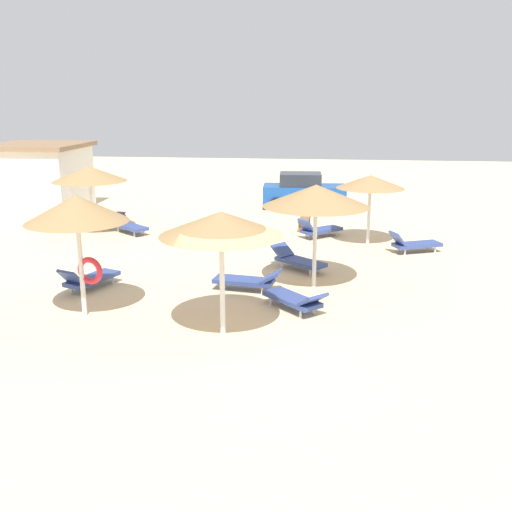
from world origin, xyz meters
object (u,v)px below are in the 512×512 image
parasol_2 (77,210)px  parked_car (303,191)px  lounger_4 (129,225)px  lounger_5 (414,244)px  lounger_6 (248,280)px  parasol_3 (221,224)px  lounger_2 (89,278)px  bench_1 (305,221)px  beach_cabana (40,177)px  lounger_1 (297,260)px  lounger_3 (295,299)px  bench_0 (113,218)px  parasol_4 (89,174)px  parasol_1 (316,196)px  lounger_0 (319,229)px  parasol_0 (371,182)px

parasol_2 → parked_car: (4.81, 15.45, -1.87)m
lounger_4 → parked_car: parked_car is taller
lounger_5 → lounger_6: 7.14m
parasol_3 → lounger_5: bearing=56.2°
lounger_6 → parked_car: bearing=85.7°
lounger_2 → bench_1: size_ratio=1.29×
lounger_5 → beach_cabana: bearing=160.5°
bench_1 → beach_cabana: 13.01m
lounger_1 → lounger_2: size_ratio=0.95×
parked_car → lounger_3: bearing=-88.3°
lounger_5 → bench_0: size_ratio=1.27×
parasol_4 → bench_0: size_ratio=1.91×
lounger_1 → lounger_5: lounger_5 is taller
parasol_1 → parasol_2: parasol_2 is taller
bench_0 → bench_1: 8.09m
lounger_5 → bench_1: lounger_5 is taller
lounger_0 → bench_0: (-8.70, 1.04, 0.02)m
lounger_3 → parked_car: size_ratio=0.44×
lounger_1 → bench_0: 9.81m
parasol_2 → bench_1: (5.07, 10.59, -2.35)m
lounger_1 → lounger_0: bearing=82.3°
parasol_0 → parasol_2: size_ratio=0.84×
parasol_2 → beach_cabana: 15.28m
lounger_1 → lounger_3: size_ratio=1.03×
parasol_4 → lounger_5: 12.80m
lounger_4 → parked_car: size_ratio=0.46×
parasol_0 → lounger_6: 7.31m
parasol_2 → parasol_3: (3.66, -0.75, -0.09)m
lounger_0 → beach_cabana: (-13.30, 3.99, 1.29)m
parasol_1 → lounger_0: 6.59m
lounger_2 → lounger_5: (9.75, 5.30, 0.00)m
parasol_0 → lounger_0: size_ratio=1.43×
lounger_2 → lounger_6: size_ratio=0.99×
parasol_3 → lounger_4: parasol_3 is taller
parasol_0 → lounger_3: bearing=-107.1°
parasol_2 → parked_car: size_ratio=0.75×
parasol_1 → parasol_2: size_ratio=0.98×
parasol_0 → parked_car: 7.69m
bench_1 → parasol_0: bearing=-41.6°
lounger_4 → lounger_6: bearing=-49.1°
lounger_3 → beach_cabana: bearing=136.4°
parasol_1 → parasol_3: bearing=-117.7°
parasol_1 → lounger_2: parasol_1 is taller
lounger_6 → bench_0: (-6.83, 7.82, 0.04)m
parasol_2 → lounger_4: size_ratio=1.64×
lounger_6 → parasol_1: bearing=18.5°
lounger_5 → bench_1: bearing=140.5°
lounger_6 → beach_cabana: 15.76m
lounger_0 → bench_0: 8.76m
lounger_0 → parasol_4: bearing=-179.5°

